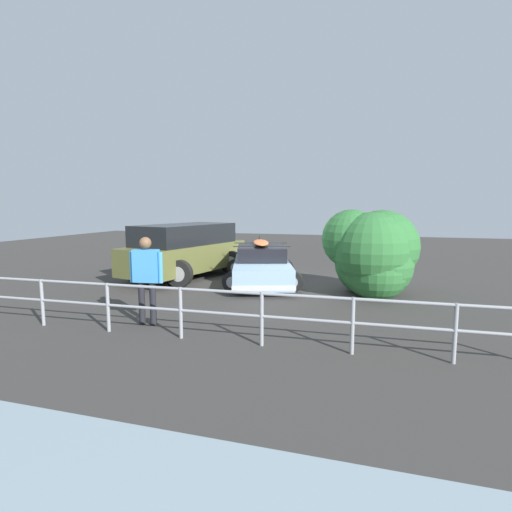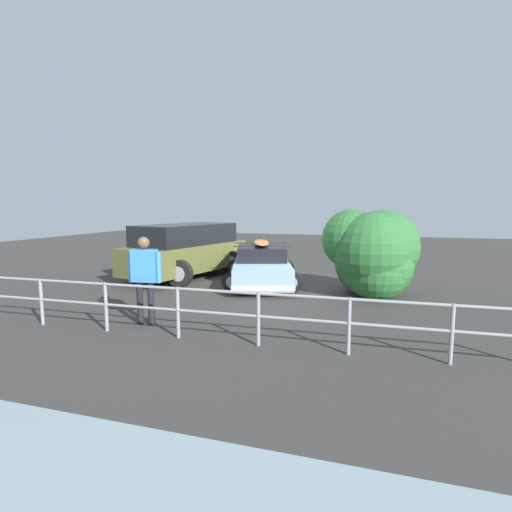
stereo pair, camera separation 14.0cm
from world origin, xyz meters
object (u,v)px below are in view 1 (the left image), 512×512
at_px(sedan_car, 261,265).
at_px(person_bystander, 146,272).
at_px(bush_near_left, 373,256).
at_px(suv_car, 186,250).

xyz_separation_m(sedan_car, person_bystander, (1.03, 5.05, 0.53)).
distance_m(person_bystander, bush_near_left, 6.13).
height_order(person_bystander, bush_near_left, bush_near_left).
xyz_separation_m(suv_car, bush_near_left, (-6.22, 1.09, 0.15)).
height_order(sedan_car, person_bystander, person_bystander).
bearing_deg(person_bystander, suv_car, -71.70).
height_order(sedan_car, suv_car, suv_car).
bearing_deg(person_bystander, bush_near_left, -136.77).
distance_m(suv_car, person_bystander, 5.57).
distance_m(sedan_car, suv_car, 2.82).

